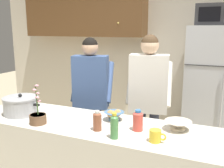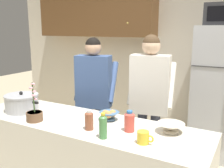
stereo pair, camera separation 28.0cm
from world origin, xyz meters
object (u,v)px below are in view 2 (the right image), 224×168
Objects in this scene: person_by_sink at (150,92)px; bottle_near_edge at (103,126)px; potted_orchid at (34,114)px; bread_bowl at (109,115)px; refrigerator at (218,93)px; bottle_far_corner at (130,121)px; bottle_mid_counter at (89,120)px; person_near_pot at (94,89)px; empty_bowl at (171,127)px; coffee_mug at (143,137)px; cooking_pot at (22,103)px.

person_by_sink is 8.23× the size of bottle_near_edge.
bread_bowl is at bearing 30.65° from potted_orchid.
potted_orchid is at bearing -122.92° from refrigerator.
bottle_far_corner is (0.12, 0.23, -0.01)m from bottle_near_edge.
bottle_mid_counter is 0.34m from bottle_far_corner.
potted_orchid is at bearing -91.71° from person_near_pot.
empty_bowl is 0.68m from bottle_mid_counter.
person_by_sink reaches higher than person_near_pot.
bottle_mid_counter is (-0.50, 0.03, 0.04)m from coffee_mug.
person_by_sink is at bearing 54.55° from potted_orchid.
bottle_far_corner is (-0.19, 0.16, 0.04)m from coffee_mug.
person_near_pot is at bearing 88.29° from potted_orchid.
refrigerator is at bearing 74.47° from bottle_near_edge.
bread_bowl is 0.28m from bottle_mid_counter.
bottle_near_edge reaches higher than bottle_mid_counter.
bread_bowl is at bearing 153.02° from bottle_far_corner.
bottle_mid_counter is (0.53, -0.89, -0.03)m from person_near_pot.
refrigerator is at bearing 59.77° from person_by_sink.
bottle_near_edge is at bearing -8.81° from cooking_pot.
empty_bowl is (0.45, -0.68, -0.10)m from person_by_sink.
bottle_mid_counter is at bearing -155.90° from empty_bowl.
person_by_sink is at bearing 99.76° from bottle_far_corner.
empty_bowl is at bearing 7.62° from cooking_pot.
bread_bowl is (0.57, -0.61, -0.06)m from person_near_pot.
potted_orchid is at bearing 178.54° from bottle_near_edge.
refrigerator reaches higher than bread_bowl.
bottle_far_corner is 0.90m from potted_orchid.
refrigerator is at bearing 68.73° from bottle_mid_counter.
coffee_mug is 0.76× the size of bottle_mid_counter.
potted_orchid is (-0.59, -0.35, 0.01)m from bread_bowl.
cooking_pot is 2.62× the size of bottle_mid_counter.
person_near_pot is 1.13m from bottle_far_corner.
refrigerator is 3.96× the size of cooking_pot.
refrigerator reaches higher than coffee_mug.
person_near_pot is 3.66× the size of cooking_pot.
bottle_near_edge is (0.16, -0.37, 0.05)m from bread_bowl.
person_by_sink reaches higher than bottle_near_edge.
cooking_pot is 1.20m from bottle_far_corner.
bread_bowl reaches higher than coffee_mug.
bottle_far_corner is at bearing -80.24° from person_by_sink.
cooking_pot is at bearing 175.83° from coffee_mug.
bottle_far_corner is at bearing -103.97° from refrigerator.
refrigerator is 1.08× the size of person_near_pot.
bread_bowl is (-0.47, 0.30, 0.00)m from coffee_mug.
refrigerator is 13.72× the size of coffee_mug.
potted_orchid reaches higher than bottle_near_edge.
person_by_sink is 7.42× the size of empty_bowl.
bottle_near_edge is 0.76m from potted_orchid.
bread_bowl is (-0.74, -1.70, 0.07)m from refrigerator.
refrigerator reaches higher than potted_orchid.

